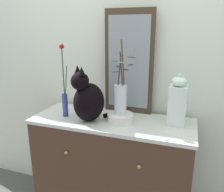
{
  "coord_description": "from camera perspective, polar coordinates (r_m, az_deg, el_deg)",
  "views": [
    {
      "loc": [
        0.5,
        -1.46,
        1.52
      ],
      "look_at": [
        0.0,
        0.0,
        1.07
      ],
      "focal_mm": 36.29,
      "sensor_mm": 36.0,
      "label": 1
    }
  ],
  "objects": [
    {
      "name": "mirror_leaning",
      "position": [
        1.74,
        4.25,
        8.33
      ],
      "size": [
        0.38,
        0.03,
        0.79
      ],
      "color": "#403320",
      "rests_on": "sideboard"
    },
    {
      "name": "vase_slim_green",
      "position": [
        1.72,
        -11.84,
        0.03
      ],
      "size": [
        0.05,
        0.04,
        0.54
      ],
      "color": "#344391",
      "rests_on": "sideboard"
    },
    {
      "name": "wall_back",
      "position": [
        1.85,
        3.08,
        9.26
      ],
      "size": [
        4.4,
        0.08,
        2.6
      ],
      "primitive_type": "cube",
      "color": "silver",
      "rests_on": "ground_plane"
    },
    {
      "name": "cat_sitting",
      "position": [
        1.6,
        -6.06,
        -0.77
      ],
      "size": [
        0.36,
        0.4,
        0.4
      ],
      "color": "black",
      "rests_on": "sideboard"
    },
    {
      "name": "bowl_porcelain",
      "position": [
        1.62,
        2.08,
        -5.52
      ],
      "size": [
        0.18,
        0.18,
        0.06
      ],
      "primitive_type": "cylinder",
      "color": "white",
      "rests_on": "sideboard"
    },
    {
      "name": "vase_glass_clear",
      "position": [
        1.57,
        2.2,
        -0.02
      ],
      "size": [
        0.2,
        0.15,
        0.52
      ],
      "color": "silver",
      "rests_on": "bowl_porcelain"
    },
    {
      "name": "sideboard",
      "position": [
        1.89,
        -0.0,
        -18.59
      ],
      "size": [
        1.19,
        0.47,
        0.89
      ],
      "color": "#472F21",
      "rests_on": "ground_plane"
    },
    {
      "name": "jar_lidded_porcelain",
      "position": [
        1.6,
        16.14,
        -1.41
      ],
      "size": [
        0.12,
        0.12,
        0.36
      ],
      "color": "white",
      "rests_on": "sideboard"
    }
  ]
}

